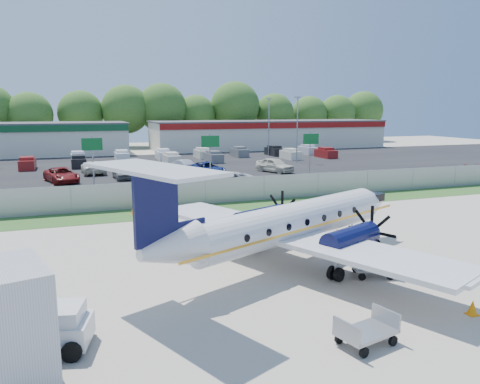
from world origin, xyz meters
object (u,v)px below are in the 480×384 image
object	(u,v)px
pushback_tug	(51,329)
baggage_cart_far	(373,267)
baggage_cart_near	(366,331)
aircraft	(289,223)

from	to	relation	value
pushback_tug	baggage_cart_far	size ratio (longest dim) A/B	1.43
baggage_cart_near	baggage_cart_far	xyz separation A→B (m)	(3.92, 5.17, -0.02)
aircraft	pushback_tug	size ratio (longest dim) A/B	5.94
baggage_cart_far	aircraft	bearing A→B (deg)	136.85
pushback_tug	baggage_cart_near	size ratio (longest dim) A/B	1.39
pushback_tug	baggage_cart_far	distance (m)	13.49
pushback_tug	aircraft	bearing A→B (deg)	24.60
baggage_cart_near	baggage_cart_far	world-z (taller)	baggage_cart_near
aircraft	baggage_cart_far	xyz separation A→B (m)	(2.88, -2.70, -1.64)
pushback_tug	baggage_cart_near	xyz separation A→B (m)	(9.41, -3.09, -0.21)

